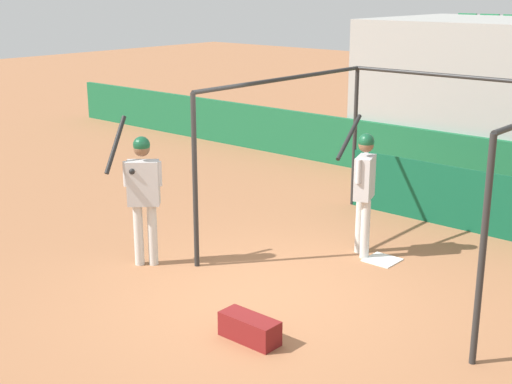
{
  "coord_description": "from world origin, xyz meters",
  "views": [
    {
      "loc": [
        5.41,
        -6.17,
        3.74
      ],
      "look_at": [
        -0.81,
        0.97,
        1.0
      ],
      "focal_mm": 50.0,
      "sensor_mm": 36.0,
      "label": 1
    }
  ],
  "objects": [
    {
      "name": "player_waiting",
      "position": [
        -1.84,
        -0.18,
        1.11
      ],
      "size": [
        0.61,
        0.72,
        2.07
      ],
      "rotation": [
        0.0,
        0.0,
        -2.4
      ],
      "color": "silver",
      "rests_on": "ground"
    },
    {
      "name": "batting_cage",
      "position": [
        0.76,
        3.4,
        1.07
      ],
      "size": [
        4.12,
        3.93,
        2.44
      ],
      "color": "#282828",
      "rests_on": "ground"
    },
    {
      "name": "player_batter",
      "position": [
        0.21,
        2.12,
        1.08
      ],
      "size": [
        0.65,
        0.78,
        1.94
      ],
      "rotation": [
        0.0,
        0.0,
        1.92
      ],
      "color": "silver",
      "rests_on": "ground"
    },
    {
      "name": "equipment_bag",
      "position": [
        0.72,
        -0.89,
        0.14
      ],
      "size": [
        0.7,
        0.28,
        0.28
      ],
      "color": "maroon",
      "rests_on": "ground"
    },
    {
      "name": "outfield_wall",
      "position": [
        0.0,
        6.35,
        0.52
      ],
      "size": [
        24.0,
        0.12,
        1.04
      ],
      "color": "#196038",
      "rests_on": "ground"
    },
    {
      "name": "ground_plane",
      "position": [
        0.0,
        0.0,
        0.0
      ],
      "size": [
        60.0,
        60.0,
        0.0
      ],
      "primitive_type": "plane",
      "color": "#9E6642"
    },
    {
      "name": "home_plate",
      "position": [
        0.57,
        2.11,
        0.01
      ],
      "size": [
        0.44,
        0.44,
        0.02
      ],
      "color": "white",
      "rests_on": "ground"
    }
  ]
}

